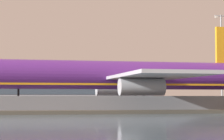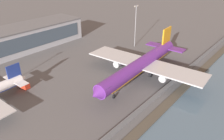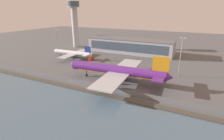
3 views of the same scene
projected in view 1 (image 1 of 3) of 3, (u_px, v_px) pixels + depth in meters
name	position (u px, v px, depth m)	size (l,w,h in m)	color
ground_plane	(54.00, 110.00, 80.55)	(500.00, 500.00, 0.00)	#565659
shoreline_seawall	(58.00, 112.00, 60.35)	(320.00, 3.00, 0.50)	#474238
perimeter_fence	(57.00, 104.00, 64.85)	(280.00, 0.10, 2.53)	slate
cargo_jet_purple	(125.00, 76.00, 79.50)	(58.07, 50.22, 15.92)	#602889
baggage_tug	(141.00, 104.00, 95.72)	(2.96, 3.57, 1.80)	#19519E
terminal_building	(35.00, 85.00, 142.18)	(75.86, 19.21, 12.40)	#9EA3AD
apron_light_mast_apron_west	(221.00, 55.00, 106.91)	(3.20, 0.40, 22.50)	#93969B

